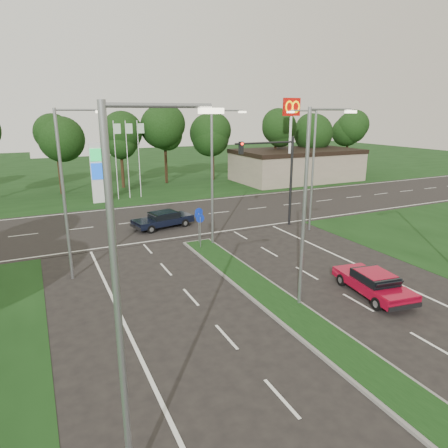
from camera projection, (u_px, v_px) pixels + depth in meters
name	position (u px, v px, depth m)	size (l,w,h in m)	color
ground	(386.00, 386.00, 13.27)	(160.00, 160.00, 0.00)	black
verge_far	(104.00, 172.00, 61.02)	(160.00, 50.00, 0.02)	black
cross_road	(166.00, 219.00, 34.11)	(160.00, 12.00, 0.02)	black
median_kerb	(312.00, 328.00, 16.72)	(2.00, 26.00, 0.12)	slate
commercial_building	(297.00, 165.00, 53.15)	(16.00, 9.00, 4.00)	gray
streetlight_median_near	(309.00, 200.00, 17.52)	(2.53, 0.22, 9.00)	gray
streetlight_median_far	(215.00, 171.00, 26.21)	(2.53, 0.22, 9.00)	gray
streetlight_left_near	(126.00, 293.00, 8.44)	(2.53, 0.22, 9.00)	gray
streetlight_left_far	(67.00, 187.00, 20.60)	(2.53, 0.22, 9.00)	gray
streetlight_right_far	(311.00, 164.00, 29.46)	(2.53, 0.22, 9.00)	gray
traffic_signal	(277.00, 168.00, 30.63)	(5.10, 0.42, 7.00)	black
median_signs	(199.00, 220.00, 27.05)	(1.16, 1.76, 2.38)	gray
gas_pylon	(100.00, 171.00, 39.52)	(5.80, 1.26, 8.00)	silver
mcdonalds_sign	(291.00, 120.00, 46.37)	(2.20, 0.47, 10.40)	silver
treeline_far	(122.00, 130.00, 46.14)	(6.00, 6.00, 9.90)	black
red_sedan	(373.00, 283.00, 19.71)	(2.43, 4.66, 1.22)	maroon
navy_sedan	(163.00, 219.00, 31.33)	(4.90, 2.74, 1.27)	black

